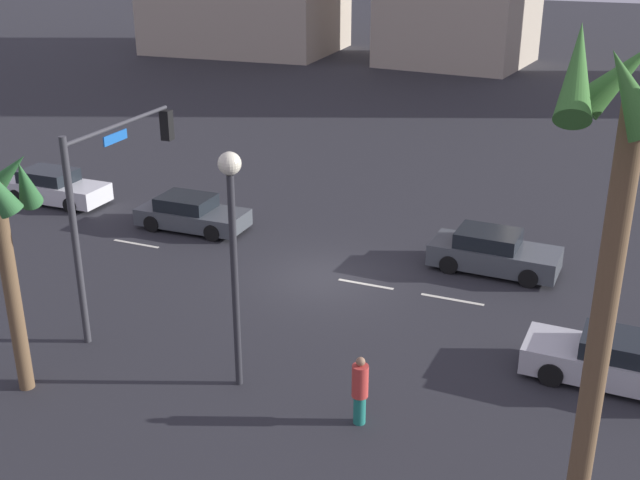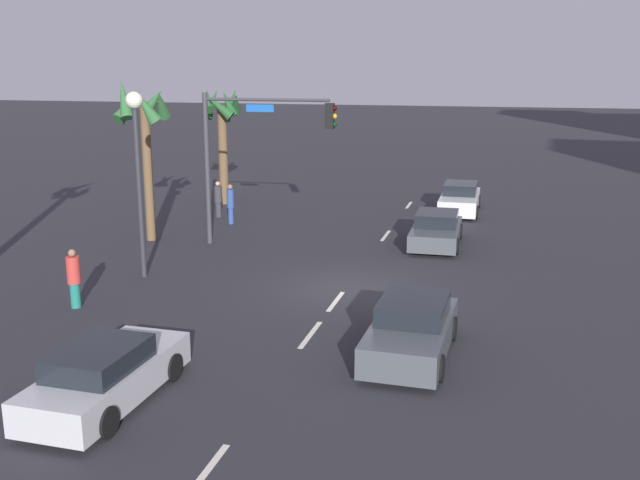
% 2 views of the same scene
% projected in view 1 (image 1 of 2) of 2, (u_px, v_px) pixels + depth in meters
% --- Properties ---
extents(ground_plane, '(220.00, 220.00, 0.00)m').
position_uv_depth(ground_plane, '(325.00, 277.00, 26.41)').
color(ground_plane, '#28282D').
extents(lane_stripe_2, '(2.03, 0.14, 0.01)m').
position_uv_depth(lane_stripe_2, '(452.00, 299.00, 24.83)').
color(lane_stripe_2, silver).
rests_on(lane_stripe_2, ground_plane).
extents(lane_stripe_3, '(1.92, 0.14, 0.01)m').
position_uv_depth(lane_stripe_3, '(366.00, 284.00, 25.88)').
color(lane_stripe_3, silver).
rests_on(lane_stripe_3, ground_plane).
extents(lane_stripe_4, '(1.96, 0.14, 0.01)m').
position_uv_depth(lane_stripe_4, '(136.00, 244.00, 29.17)').
color(lane_stripe_4, silver).
rests_on(lane_stripe_4, ground_plane).
extents(car_0, '(4.36, 2.04, 1.41)m').
position_uv_depth(car_0, '(493.00, 253.00, 26.72)').
color(car_0, '#474C51').
rests_on(car_0, ground_plane).
extents(car_1, '(4.30, 2.00, 1.31)m').
position_uv_depth(car_1, '(191.00, 214.00, 30.45)').
color(car_1, '#474C51').
rests_on(car_1, ground_plane).
extents(car_2, '(4.63, 1.90, 1.41)m').
position_uv_depth(car_2, '(54.00, 187.00, 33.35)').
color(car_2, silver).
rests_on(car_2, ground_plane).
extents(car_3, '(4.44, 1.92, 1.35)m').
position_uv_depth(car_3, '(614.00, 361.00, 20.13)').
color(car_3, '#B7B7BC').
rests_on(car_3, ground_plane).
extents(traffic_signal, '(0.42, 5.33, 5.99)m').
position_uv_depth(traffic_signal, '(111.00, 186.00, 22.39)').
color(traffic_signal, '#38383D').
rests_on(traffic_signal, ground_plane).
extents(streetlamp, '(0.56, 0.56, 6.20)m').
position_uv_depth(streetlamp, '(232.00, 227.00, 18.68)').
color(streetlamp, '#2D2D33').
rests_on(streetlamp, ground_plane).
extents(pedestrian_2, '(0.56, 0.56, 1.78)m').
position_uv_depth(pedestrian_2, '(360.00, 389.00, 18.36)').
color(pedestrian_2, '#1E7266').
rests_on(pedestrian_2, ground_plane).
extents(palm_tree_1, '(2.38, 2.33, 9.87)m').
position_uv_depth(palm_tree_1, '(617.00, 200.00, 12.08)').
color(palm_tree_1, brown).
rests_on(palm_tree_1, ground_plane).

